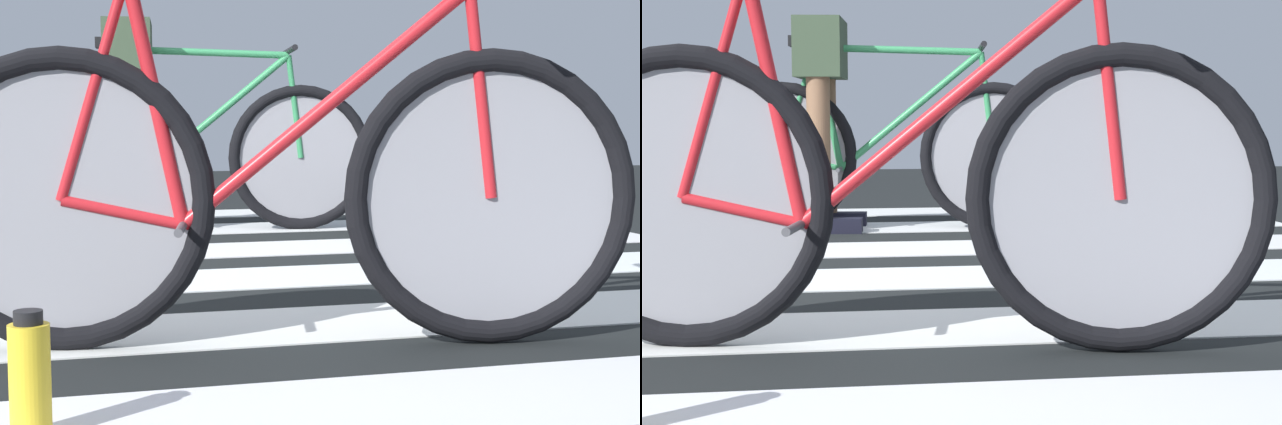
# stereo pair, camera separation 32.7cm
# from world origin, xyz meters

# --- Properties ---
(ground) EXTENTS (18.00, 14.00, 0.02)m
(ground) POSITION_xyz_m (0.00, 0.00, 0.01)
(ground) COLOR black
(crosswalk_markings) EXTENTS (5.39, 5.01, 0.00)m
(crosswalk_markings) POSITION_xyz_m (-0.03, 0.10, 0.02)
(crosswalk_markings) COLOR silver
(crosswalk_markings) RESTS_ON ground
(bicycle_1_of_2) EXTENTS (1.72, 0.55, 0.93)m
(bicycle_1_of_2) POSITION_xyz_m (0.42, -0.88, 0.41)
(bicycle_1_of_2) COLOR black
(bicycle_1_of_2) RESTS_ON ground
(bicycle_2_of_2) EXTENTS (1.73, 0.52, 0.93)m
(bicycle_2_of_2) POSITION_xyz_m (0.55, 1.56, 0.41)
(bicycle_2_of_2) COLOR black
(bicycle_2_of_2) RESTS_ON ground
(cyclist_2_of_2) EXTENTS (0.35, 0.43, 1.01)m
(cyclist_2_of_2) POSITION_xyz_m (0.24, 1.59, 0.68)
(cyclist_2_of_2) COLOR brown
(cyclist_2_of_2) RESTS_ON ground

